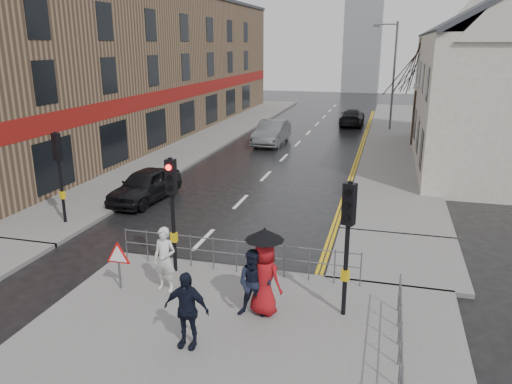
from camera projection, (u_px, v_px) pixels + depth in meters
The scene contains 24 objects.
ground at pixel (167, 277), 14.57m from camera, with size 120.00×120.00×0.00m, color black.
near_pavement at pixel (227, 362), 10.56m from camera, with size 10.00×9.00×0.14m, color #605E5B.
left_pavement at pixel (217, 134), 37.45m from camera, with size 4.00×44.00×0.14m, color #605E5B.
right_pavement at pixel (396, 137), 36.07m from camera, with size 4.00×40.00×0.14m, color #605E5B.
pavement_bridge_right at pixel (397, 258), 15.71m from camera, with size 4.00×4.20×0.14m, color #605E5B.
building_left_terrace at pixel (140, 66), 36.49m from camera, with size 8.00×42.00×10.00m, color #7C5F47.
building_right_cream at pixel (509, 78), 26.88m from camera, with size 9.00×16.40×10.10m.
church_tower at pixel (364, 25), 69.01m from camera, with size 5.00×5.00×18.00m, color gray.
traffic_signal_near_left at pixel (172, 195), 14.00m from camera, with size 0.28×0.27×3.40m.
traffic_signal_near_right at pixel (348, 226), 11.64m from camera, with size 0.34×0.33×3.40m.
traffic_signal_far_left at pixel (59, 161), 18.01m from camera, with size 0.34×0.33×3.40m.
guard_railing_front at pixel (236, 249), 14.39m from camera, with size 7.14×0.04×1.00m.
guard_railing_side at pixel (401, 335), 10.16m from camera, with size 0.04×4.54×1.00m.
warning_sign at pixel (118, 258), 13.35m from camera, with size 0.80×0.07×1.35m.
street_lamp at pixel (392, 69), 37.69m from camera, with size 1.83×0.25×8.00m.
tree_near at pixel (419, 67), 31.60m from camera, with size 2.40×2.40×6.58m.
tree_far at pixel (420, 72), 39.08m from camera, with size 2.40×2.40×5.64m.
pedestrian_a at pixel (165, 259), 13.29m from camera, with size 0.64×0.42×1.77m, color silver.
pedestrian_b at pixel (254, 284), 11.98m from camera, with size 0.84×0.65×1.73m, color black.
pedestrian_with_umbrella at pixel (264, 269), 12.04m from camera, with size 1.07×0.96×2.22m.
pedestrian_d at pixel (186, 310), 10.78m from camera, with size 1.03×0.43×1.76m, color black.
car_parked at pixel (145, 185), 21.43m from camera, with size 1.65×4.09×1.39m, color black.
car_mid at pixel (272, 133), 33.62m from camera, with size 1.68×4.81×1.58m, color #4C5052.
car_far at pixel (352, 117), 41.55m from camera, with size 1.90×4.67×1.36m, color black.
Camera 1 is at (5.96, -12.12, 6.54)m, focal length 35.00 mm.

